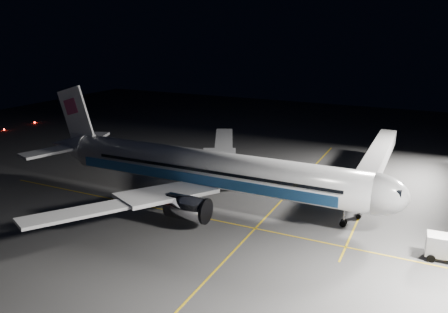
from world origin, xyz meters
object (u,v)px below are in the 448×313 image
Objects in this scene: airliner at (204,169)px; safety_cone_a at (185,185)px; safety_cone_c at (201,171)px; baggage_tug at (211,164)px; jet_bridge at (376,161)px; safety_cone_b at (248,174)px.

safety_cone_a is (-5.81, 4.00, -4.90)m from airliner.
baggage_tug is at bearing 80.50° from safety_cone_c.
jet_bridge is 66.51× the size of safety_cone_a.
baggage_tug is at bearing 113.25° from airliner.
jet_bridge is 22.25m from safety_cone_b.
airliner is 29.31m from jet_bridge.
airliner is 1.79× the size of jet_bridge.
jet_bridge reaches higher than baggage_tug.
safety_cone_b is at bearing 83.41° from airliner.
jet_bridge is at bearing 11.75° from safety_cone_c.
airliner is at bearing -141.96° from jet_bridge.
jet_bridge is at bearing 11.19° from baggage_tug.
safety_cone_a is 0.75× the size of safety_cone_b.
jet_bridge is 50.13× the size of safety_cone_b.
baggage_tug is 8.10m from safety_cone_b.
airliner reaches higher than safety_cone_c.
baggage_tug is at bearing 173.51° from safety_cone_b.
baggage_tug is 4.28× the size of safety_cone_b.
safety_cone_b is 1.08× the size of safety_cone_c.
jet_bridge reaches higher than safety_cone_c.
airliner reaches higher than baggage_tug.
jet_bridge is 30.94m from safety_cone_c.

